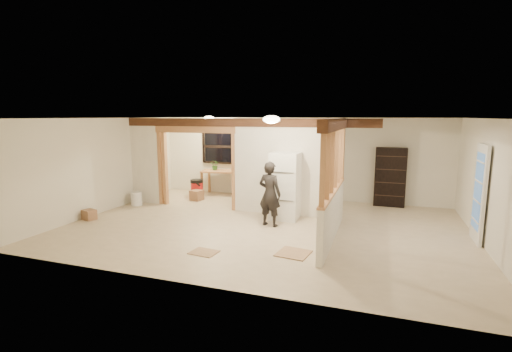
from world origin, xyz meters
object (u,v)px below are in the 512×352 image
at_px(refrigerator, 285,186).
at_px(work_table, 222,183).
at_px(bookshelf, 390,177).
at_px(woman, 270,194).
at_px(shop_vac, 197,188).

xyz_separation_m(refrigerator, work_table, (-2.64, 2.07, -0.43)).
distance_m(refrigerator, bookshelf, 3.34).
bearing_deg(work_table, woman, -60.59).
xyz_separation_m(woman, work_table, (-2.46, 2.79, -0.36)).
height_order(woman, work_table, woman).
relative_size(refrigerator, bookshelf, 0.99).
xyz_separation_m(shop_vac, bookshelf, (5.77, 0.70, 0.55)).
relative_size(work_table, bookshelf, 0.77).
bearing_deg(bookshelf, refrigerator, -138.10).
bearing_deg(bookshelf, work_table, -178.18).
distance_m(work_table, bookshelf, 5.15).
height_order(refrigerator, work_table, refrigerator).
height_order(woman, bookshelf, bookshelf).
xyz_separation_m(refrigerator, woman, (-0.18, -0.72, -0.07)).
bearing_deg(work_table, bookshelf, -10.18).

